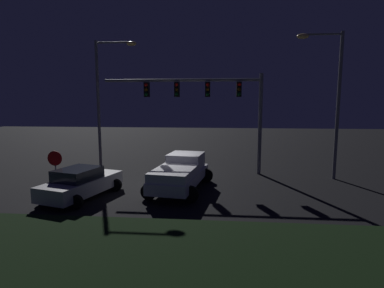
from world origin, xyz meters
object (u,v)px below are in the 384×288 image
(pickup_truck, at_px, (181,171))
(car_sedan, at_px, (81,183))
(street_lamp_left, at_px, (106,90))
(stop_sign, at_px, (55,164))
(traffic_signal_gantry, at_px, (208,97))
(street_lamp_right, at_px, (330,89))

(pickup_truck, xyz_separation_m, car_sedan, (-4.72, -1.95, -0.26))
(pickup_truck, bearing_deg, street_lamp_left, 58.12)
(street_lamp_left, distance_m, stop_sign, 7.60)
(car_sedan, distance_m, traffic_signal_gantry, 9.47)
(street_lamp_right, xyz_separation_m, stop_sign, (-14.86, -4.50, -3.91))
(car_sedan, xyz_separation_m, street_lamp_left, (-1.21, 6.98, 4.83))
(street_lamp_left, height_order, street_lamp_right, street_lamp_left)
(street_lamp_right, bearing_deg, street_lamp_left, 172.34)
(street_lamp_left, relative_size, street_lamp_right, 1.01)
(car_sedan, height_order, street_lamp_right, street_lamp_right)
(traffic_signal_gantry, distance_m, street_lamp_right, 7.36)
(pickup_truck, xyz_separation_m, street_lamp_right, (8.57, 3.08, 4.48))
(street_lamp_left, distance_m, street_lamp_right, 14.63)
(pickup_truck, height_order, street_lamp_right, street_lamp_right)
(pickup_truck, relative_size, traffic_signal_gantry, 0.55)
(car_sedan, height_order, street_lamp_left, street_lamp_left)
(traffic_signal_gantry, bearing_deg, pickup_truck, -107.76)
(street_lamp_right, bearing_deg, traffic_signal_gantry, 172.92)
(car_sedan, height_order, stop_sign, stop_sign)
(pickup_truck, bearing_deg, stop_sign, 111.13)
(car_sedan, xyz_separation_m, traffic_signal_gantry, (6.00, 5.94, 4.29))
(street_lamp_right, distance_m, stop_sign, 16.02)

